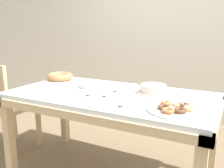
{
  "coord_description": "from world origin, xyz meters",
  "views": [
    {
      "loc": [
        0.91,
        -1.73,
        1.27
      ],
      "look_at": [
        -0.02,
        0.07,
        0.81
      ],
      "focal_mm": 40.0,
      "sensor_mm": 36.0,
      "label": 1
    }
  ],
  "objects": [
    {
      "name": "tealight_near_cakes",
      "position": [
        -0.09,
        -0.19,
        0.76
      ],
      "size": [
        0.04,
        0.04,
        0.04
      ],
      "color": "silver",
      "rests_on": "dining_table"
    },
    {
      "name": "tealight_right_edge",
      "position": [
        0.03,
        -0.15,
        0.76
      ],
      "size": [
        0.04,
        0.04,
        0.04
      ],
      "color": "silver",
      "rests_on": "dining_table"
    },
    {
      "name": "tealight_left_edge",
      "position": [
        0.25,
        -0.33,
        0.76
      ],
      "size": [
        0.04,
        0.04,
        0.04
      ],
      "color": "silver",
      "rests_on": "dining_table"
    },
    {
      "name": "dining_table",
      "position": [
        0.0,
        0.0,
        0.66
      ],
      "size": [
        1.68,
        0.88,
        0.75
      ],
      "color": "silver",
      "rests_on": "ground"
    },
    {
      "name": "chair",
      "position": [
        -1.16,
        -0.1,
        0.52
      ],
      "size": [
        0.42,
        0.42,
        0.94
      ],
      "color": "#D1B284",
      "rests_on": "ground"
    },
    {
      "name": "cake_golden_bundt",
      "position": [
        -0.67,
        0.2,
        0.79
      ],
      "size": [
        0.31,
        0.31,
        0.08
      ],
      "color": "silver",
      "rests_on": "dining_table"
    },
    {
      "name": "plate_stack",
      "position": [
        -0.24,
        0.1,
        0.77
      ],
      "size": [
        0.21,
        0.21,
        0.04
      ],
      "color": "silver",
      "rests_on": "dining_table"
    },
    {
      "name": "tealight_near_front",
      "position": [
        0.04,
        0.02,
        0.76
      ],
      "size": [
        0.04,
        0.04,
        0.04
      ],
      "color": "silver",
      "rests_on": "dining_table"
    },
    {
      "name": "wall_back",
      "position": [
        0.0,
        1.78,
        1.3
      ],
      "size": [
        8.0,
        0.1,
        2.6
      ],
      "primitive_type": "cube",
      "color": "silver",
      "rests_on": "ground"
    },
    {
      "name": "tealight_centre",
      "position": [
        0.13,
        0.35,
        0.76
      ],
      "size": [
        0.04,
        0.04,
        0.04
      ],
      "color": "silver",
      "rests_on": "dining_table"
    },
    {
      "name": "cake_chocolate_round",
      "position": [
        0.31,
        0.15,
        0.79
      ],
      "size": [
        0.26,
        0.26,
        0.07
      ],
      "color": "silver",
      "rests_on": "dining_table"
    },
    {
      "name": "pastry_platter",
      "position": [
        0.58,
        -0.2,
        0.77
      ],
      "size": [
        0.37,
        0.37,
        0.04
      ],
      "color": "silver",
      "rests_on": "dining_table"
    }
  ]
}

